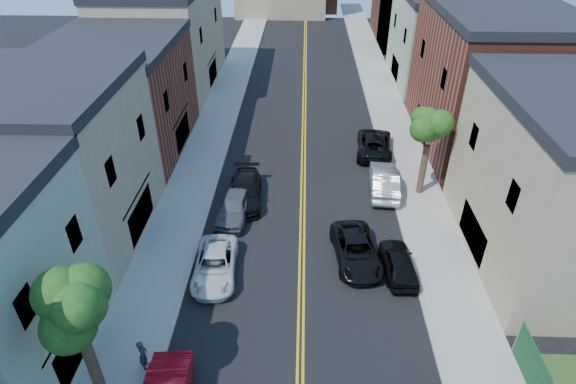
# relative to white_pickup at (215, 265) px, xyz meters

# --- Properties ---
(sidewalk_left) EXTENTS (3.20, 100.00, 0.15)m
(sidewalk_left) POSITION_rel_white_pickup_xyz_m (-3.27, 18.37, -0.59)
(sidewalk_left) COLOR gray
(sidewalk_left) RESTS_ON ground
(sidewalk_right) EXTENTS (3.20, 100.00, 0.15)m
(sidewalk_right) POSITION_rel_white_pickup_xyz_m (12.53, 18.37, -0.59)
(sidewalk_right) COLOR gray
(sidewalk_right) RESTS_ON ground
(curb_left) EXTENTS (0.30, 100.00, 0.15)m
(curb_left) POSITION_rel_white_pickup_xyz_m (-1.52, 18.37, -0.59)
(curb_left) COLOR gray
(curb_left) RESTS_ON ground
(curb_right) EXTENTS (0.30, 100.00, 0.15)m
(curb_right) POSITION_rel_white_pickup_xyz_m (10.78, 18.37, -0.59)
(curb_right) COLOR gray
(curb_right) RESTS_ON ground
(bldg_left_tan_near) EXTENTS (9.00, 10.00, 9.00)m
(bldg_left_tan_near) POSITION_rel_white_pickup_xyz_m (-9.37, 3.37, 3.83)
(bldg_left_tan_near) COLOR #998466
(bldg_left_tan_near) RESTS_ON ground
(bldg_left_brick) EXTENTS (9.00, 12.00, 8.00)m
(bldg_left_brick) POSITION_rel_white_pickup_xyz_m (-9.37, 14.37, 3.33)
(bldg_left_brick) COLOR brown
(bldg_left_brick) RESTS_ON ground
(bldg_left_tan_far) EXTENTS (9.00, 16.00, 9.50)m
(bldg_left_tan_far) POSITION_rel_white_pickup_xyz_m (-9.37, 28.37, 4.08)
(bldg_left_tan_far) COLOR #998466
(bldg_left_tan_far) RESTS_ON ground
(bldg_right_tan) EXTENTS (9.00, 12.00, 9.00)m
(bldg_right_tan) POSITION_rel_white_pickup_xyz_m (18.63, 2.37, 3.83)
(bldg_right_tan) COLOR #998466
(bldg_right_tan) RESTS_ON ground
(bldg_right_brick) EXTENTS (9.00, 14.00, 10.00)m
(bldg_right_brick) POSITION_rel_white_pickup_xyz_m (18.63, 16.37, 4.33)
(bldg_right_brick) COLOR brown
(bldg_right_brick) RESTS_ON ground
(bldg_right_palegrn) EXTENTS (9.00, 12.00, 8.50)m
(bldg_right_palegrn) POSITION_rel_white_pickup_xyz_m (18.63, 30.37, 3.58)
(bldg_right_palegrn) COLOR gray
(bldg_right_palegrn) RESTS_ON ground
(tree_left_mid) EXTENTS (5.20, 5.20, 9.29)m
(tree_left_mid) POSITION_rel_white_pickup_xyz_m (-3.24, -7.62, 5.92)
(tree_left_mid) COLOR #322019
(tree_left_mid) RESTS_ON sidewalk_left
(tree_right_far) EXTENTS (4.40, 4.40, 8.03)m
(tree_right_far) POSITION_rel_white_pickup_xyz_m (12.55, 8.38, 5.09)
(tree_right_far) COLOR #322019
(tree_right_far) RESTS_ON sidewalk_right
(white_pickup) EXTENTS (2.49, 4.91, 1.33)m
(white_pickup) POSITION_rel_white_pickup_xyz_m (0.00, 0.00, 0.00)
(white_pickup) COLOR silver
(white_pickup) RESTS_ON ground
(grey_car_left) EXTENTS (2.24, 4.70, 1.55)m
(grey_car_left) POSITION_rel_white_pickup_xyz_m (0.36, 5.30, 0.11)
(grey_car_left) COLOR #4E5155
(grey_car_left) RESTS_ON ground
(black_car_left) EXTENTS (2.41, 5.25, 1.49)m
(black_car_left) POSITION_rel_white_pickup_xyz_m (0.83, 7.14, 0.08)
(black_car_left) COLOR black
(black_car_left) RESTS_ON ground
(black_car_right) EXTENTS (1.80, 4.12, 1.38)m
(black_car_right) POSITION_rel_white_pickup_xyz_m (9.84, 0.52, 0.02)
(black_car_right) COLOR black
(black_car_right) RESTS_ON ground
(silver_car_right) EXTENTS (2.14, 5.18, 1.67)m
(silver_car_right) POSITION_rel_white_pickup_xyz_m (10.13, 8.61, 0.17)
(silver_car_right) COLOR #AFB3B7
(silver_car_right) RESTS_ON ground
(dark_car_right_far) EXTENTS (3.17, 5.83, 1.55)m
(dark_car_right_far) POSITION_rel_white_pickup_xyz_m (10.13, 14.20, 0.11)
(dark_car_right_far) COLOR black
(dark_car_right_far) RESTS_ON ground
(black_suv_lane) EXTENTS (2.87, 5.24, 1.39)m
(black_suv_lane) POSITION_rel_white_pickup_xyz_m (7.63, 1.43, 0.03)
(black_suv_lane) COLOR black
(black_suv_lane) RESTS_ON ground
(pedestrian_left) EXTENTS (0.54, 0.67, 1.59)m
(pedestrian_left) POSITION_rel_white_pickup_xyz_m (-2.07, -6.00, 0.28)
(pedestrian_left) COLOR #282830
(pedestrian_left) RESTS_ON sidewalk_left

